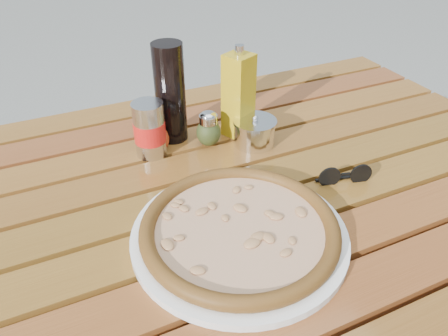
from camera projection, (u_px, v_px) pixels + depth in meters
name	position (u px, v px, depth m)	size (l,w,h in m)	color
table	(228.00, 215.00, 0.89)	(1.40, 0.90, 0.75)	#39210D
plate	(239.00, 235.00, 0.73)	(0.36, 0.36, 0.01)	white
pizza	(240.00, 228.00, 0.72)	(0.34, 0.34, 0.03)	beige
pepper_shaker	(156.00, 136.00, 0.93)	(0.07, 0.07, 0.08)	red
oregano_shaker	(209.00, 129.00, 0.96)	(0.07, 0.07, 0.08)	#39451B
dark_bottle	(170.00, 93.00, 0.94)	(0.07, 0.07, 0.22)	black
soda_can	(150.00, 130.00, 0.91)	(0.07, 0.07, 0.12)	silver
olive_oil_cruet	(238.00, 96.00, 0.96)	(0.07, 0.07, 0.21)	#B79413
parmesan_tin	(255.00, 132.00, 0.96)	(0.12, 0.12, 0.07)	silver
sunglasses	(345.00, 176.00, 0.85)	(0.11, 0.05, 0.04)	black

